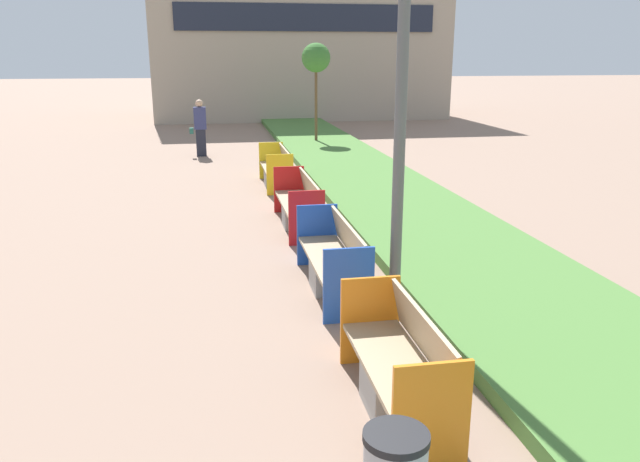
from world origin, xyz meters
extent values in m
cube|color=#4C7A38|center=(3.20, 12.00, 0.09)|extent=(2.80, 120.00, 0.18)
cube|color=tan|center=(4.00, 35.19, 4.28)|extent=(14.20, 7.26, 8.56)
cube|color=#1E2333|center=(4.00, 31.51, 4.71)|extent=(11.93, 0.08, 1.20)
cube|color=#9E9B96|center=(0.90, 6.86, 0.21)|extent=(0.52, 0.60, 0.42)
cube|color=tan|center=(0.90, 6.86, 0.44)|extent=(0.58, 1.81, 0.05)
cube|color=tan|center=(1.17, 6.86, 0.70)|extent=(0.14, 1.74, 0.48)
cube|color=orange|center=(0.90, 5.93, 0.47)|extent=(0.62, 0.04, 0.94)
cube|color=orange|center=(0.90, 7.78, 0.47)|extent=(0.62, 0.04, 0.94)
cube|color=#9E9B96|center=(0.90, 9.90, 0.21)|extent=(0.52, 0.60, 0.42)
cube|color=tan|center=(0.90, 9.90, 0.44)|extent=(0.58, 2.16, 0.05)
cube|color=tan|center=(1.17, 9.90, 0.70)|extent=(0.14, 2.08, 0.48)
cube|color=blue|center=(0.90, 8.79, 0.47)|extent=(0.62, 0.04, 0.94)
cube|color=blue|center=(0.90, 11.00, 0.47)|extent=(0.62, 0.04, 0.94)
cube|color=#9E9B96|center=(0.90, 13.19, 0.21)|extent=(0.52, 0.60, 0.42)
cube|color=tan|center=(0.90, 13.19, 0.44)|extent=(0.58, 2.31, 0.05)
cube|color=tan|center=(1.17, 13.19, 0.70)|extent=(0.14, 2.21, 0.48)
cube|color=red|center=(0.90, 12.02, 0.47)|extent=(0.62, 0.04, 0.94)
cube|color=red|center=(0.90, 14.36, 0.47)|extent=(0.62, 0.04, 0.94)
cube|color=#9E9B96|center=(0.90, 16.98, 0.21)|extent=(0.52, 0.60, 0.42)
cube|color=tan|center=(0.90, 16.98, 0.44)|extent=(0.58, 1.98, 0.05)
cube|color=tan|center=(1.17, 16.98, 0.70)|extent=(0.14, 1.90, 0.48)
cube|color=yellow|center=(0.90, 15.97, 0.47)|extent=(0.62, 0.04, 0.94)
cube|color=yellow|center=(0.90, 17.99, 0.47)|extent=(0.62, 0.04, 0.94)
cylinder|color=black|center=(0.37, 5.12, 0.92)|extent=(0.41, 0.41, 0.05)
cylinder|color=#56595B|center=(1.55, 9.05, 3.32)|extent=(0.14, 0.14, 6.64)
cylinder|color=brown|center=(3.07, 23.78, 1.36)|extent=(0.10, 0.10, 2.73)
sphere|color=#38702D|center=(3.07, 23.78, 3.00)|extent=(0.99, 0.99, 0.99)
cube|color=#232633|center=(-0.91, 22.05, 0.42)|extent=(0.30, 0.22, 0.85)
cube|color=navy|center=(-0.91, 22.05, 1.19)|extent=(0.38, 0.24, 0.68)
sphere|color=tan|center=(-0.91, 22.05, 1.65)|extent=(0.23, 0.23, 0.23)
cube|color=#236051|center=(-1.19, 22.05, 0.80)|extent=(0.12, 0.20, 0.18)
camera|label=1|loc=(-0.65, 2.01, 3.13)|focal=35.00mm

